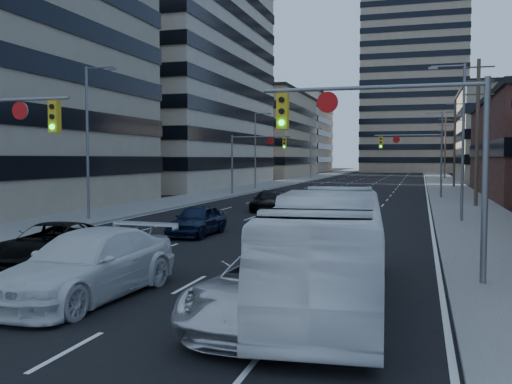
{
  "coord_description": "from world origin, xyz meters",
  "views": [
    {
      "loc": [
        8.25,
        -9.27,
        3.72
      ],
      "look_at": [
        1.19,
        15.06,
        2.2
      ],
      "focal_mm": 40.0,
      "sensor_mm": 36.0,
      "label": 1
    }
  ],
  "objects_px": {
    "white_van": "(88,265)",
    "transit_bus": "(331,248)",
    "black_pickup": "(52,244)",
    "sedan_blue": "(197,220)",
    "silver_suv": "(277,287)"
  },
  "relations": [
    {
      "from": "white_van",
      "to": "transit_bus",
      "type": "bearing_deg",
      "value": 15.54
    },
    {
      "from": "black_pickup",
      "to": "sedan_blue",
      "type": "distance_m",
      "value": 8.63
    },
    {
      "from": "black_pickup",
      "to": "sedan_blue",
      "type": "relative_size",
      "value": 1.21
    },
    {
      "from": "silver_suv",
      "to": "transit_bus",
      "type": "xyz_separation_m",
      "value": [
        0.88,
        2.08,
        0.6
      ]
    },
    {
      "from": "white_van",
      "to": "silver_suv",
      "type": "height_order",
      "value": "white_van"
    },
    {
      "from": "white_van",
      "to": "silver_suv",
      "type": "relative_size",
      "value": 1.02
    },
    {
      "from": "transit_bus",
      "to": "white_van",
      "type": "bearing_deg",
      "value": -173.7
    },
    {
      "from": "transit_bus",
      "to": "sedan_blue",
      "type": "relative_size",
      "value": 2.39
    },
    {
      "from": "black_pickup",
      "to": "transit_bus",
      "type": "distance_m",
      "value": 10.43
    },
    {
      "from": "white_van",
      "to": "transit_bus",
      "type": "distance_m",
      "value": 6.39
    },
    {
      "from": "black_pickup",
      "to": "sedan_blue",
      "type": "height_order",
      "value": "sedan_blue"
    },
    {
      "from": "transit_bus",
      "to": "sedan_blue",
      "type": "bearing_deg",
      "value": 121.63
    },
    {
      "from": "white_van",
      "to": "transit_bus",
      "type": "xyz_separation_m",
      "value": [
        6.25,
        1.23,
        0.55
      ]
    },
    {
      "from": "sedan_blue",
      "to": "silver_suv",
      "type": "bearing_deg",
      "value": -60.07
    },
    {
      "from": "black_pickup",
      "to": "silver_suv",
      "type": "xyz_separation_m",
      "value": [
        9.21,
        -4.63,
        0.11
      ]
    }
  ]
}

